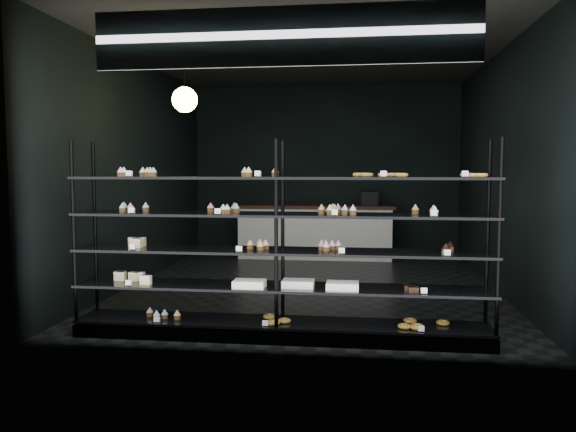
# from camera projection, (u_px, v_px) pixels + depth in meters

# --- Properties ---
(room) EXTENTS (5.01, 6.01, 3.20)m
(room) POSITION_uv_depth(u_px,v_px,m) (311.00, 172.00, 7.72)
(room) COLOR black
(room) RESTS_ON ground
(display_shelf) EXTENTS (4.00, 0.50, 1.91)m
(display_shelf) POSITION_uv_depth(u_px,v_px,m) (278.00, 274.00, 5.40)
(display_shelf) COLOR black
(display_shelf) RESTS_ON room
(signage) EXTENTS (3.30, 0.05, 0.50)m
(signage) POSITION_uv_depth(u_px,v_px,m) (282.00, 37.00, 4.73)
(signage) COLOR #0D1945
(signage) RESTS_ON room
(pendant_lamp) EXTENTS (0.30, 0.30, 0.88)m
(pendant_lamp) POSITION_uv_depth(u_px,v_px,m) (185.00, 100.00, 6.60)
(pendant_lamp) COLOR black
(pendant_lamp) RESTS_ON room
(service_counter) EXTENTS (2.88, 0.65, 1.23)m
(service_counter) POSITION_uv_depth(u_px,v_px,m) (316.00, 231.00, 10.30)
(service_counter) COLOR silver
(service_counter) RESTS_ON room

